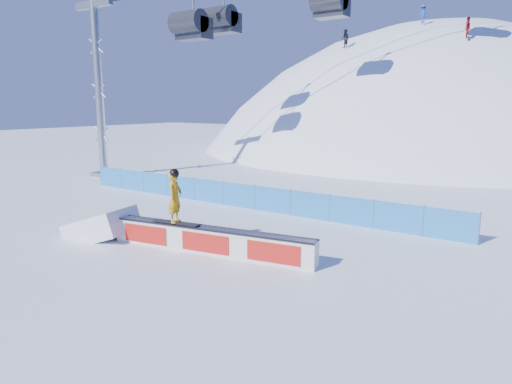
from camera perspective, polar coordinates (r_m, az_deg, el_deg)
The scene contains 7 objects.
ground at distance 19.65m, azimuth -10.11°, elevation -4.26°, with size 160.00×160.00×0.00m, color white.
snow_hill at distance 61.46m, azimuth 20.02°, elevation -11.83°, with size 64.00×64.00×64.00m.
safety_fence at distance 22.82m, azimuth -2.17°, elevation -0.42°, with size 22.05×0.05×1.30m.
rail_box at distance 15.92m, azimuth -5.92°, elevation -6.05°, with size 7.73×1.88×0.93m.
snow_ramp at distance 18.91m, azimuth -18.68°, elevation -5.28°, with size 2.55×1.70×0.96m, color white, non-canonical shape.
snowboarder at distance 16.28m, azimuth -10.08°, elevation -0.57°, with size 1.90×0.76×1.95m.
distant_skiers at distance 45.29m, azimuth 21.16°, elevation 18.74°, with size 16.35×5.60×4.40m.
Camera 1 is at (13.51, -13.34, 5.09)m, focal length 32.00 mm.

